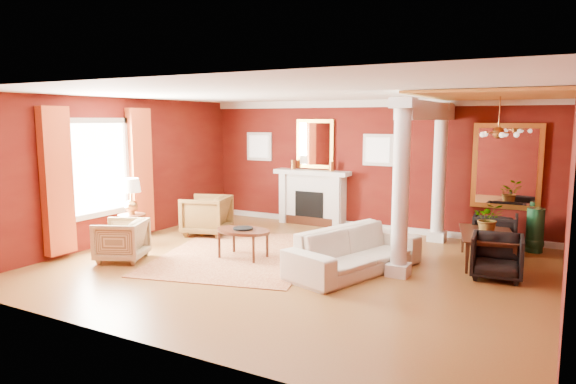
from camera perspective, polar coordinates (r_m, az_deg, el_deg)
The scene contains 27 objects.
ground at distance 8.81m, azimuth 0.79°, elevation -8.22°, with size 8.00×8.00×0.00m, color brown.
room_shell at distance 8.47m, azimuth 0.81°, elevation 5.00°, with size 8.04×7.04×2.92m.
fireplace at distance 12.14m, azimuth 2.70°, elevation -0.59°, with size 1.85×0.42×1.29m.
overmantel_mirror at distance 12.14m, azimuth 3.02°, elevation 5.36°, with size 0.95×0.07×1.15m.
flank_window_left at distance 12.90m, azimuth -3.20°, elevation 5.07°, with size 0.70×0.07×0.70m.
flank_window_right at distance 11.57m, azimuth 10.00°, elevation 4.62°, with size 0.70×0.07×0.70m.
left_window at distance 10.48m, azimuth -20.01°, elevation 1.85°, with size 0.21×2.55×2.60m.
column_front at distance 8.16m, azimuth 12.42°, elevation 0.53°, with size 0.36×0.36×2.80m.
column_back at distance 10.76m, azimuth 16.48°, elevation 2.17°, with size 0.36×0.36×2.80m.
header_beam at distance 9.64m, azimuth 15.35°, elevation 8.67°, with size 0.30×3.20×0.32m, color silver.
amber_ceiling at distance 9.30m, azimuth 22.20°, elevation 9.95°, with size 2.30×3.40×0.04m, color gold.
dining_mirror at distance 11.02m, azimuth 23.12°, elevation 2.63°, with size 1.30×0.07×1.70m.
chandelier at distance 9.34m, azimuth 22.33°, elevation 6.10°, with size 0.60×0.62×0.75m.
crown_trim at distance 11.63m, azimuth 8.93°, elevation 9.69°, with size 8.00×0.08×0.16m, color silver.
base_trim at distance 11.87m, azimuth 8.64°, elevation -3.74°, with size 8.00×0.08×0.12m, color silver.
rug at distance 9.57m, azimuth -5.33°, elevation -6.88°, with size 2.68×3.58×0.01m, color maroon.
sofa at distance 8.43m, azimuth 7.45°, elevation -5.68°, with size 2.43×0.71×0.95m, color beige.
armchair_leopard at distance 11.19m, azimuth -9.05°, elevation -2.34°, with size 0.91×0.85×0.94m, color black.
armchair_stripe at distance 9.51m, azimuth -18.04°, elevation -4.90°, with size 0.78×0.73×0.80m, color #C8B385.
coffee_table at distance 9.22m, azimuth -5.01°, elevation -4.45°, with size 1.04×1.04×0.52m.
coffee_book at distance 9.22m, azimuth -5.33°, elevation -3.52°, with size 0.15×0.02×0.20m, color black.
side_table at distance 10.50m, azimuth -17.03°, elevation -1.02°, with size 0.53×0.53×1.33m.
dining_table at distance 9.47m, azimuth 21.40°, elevation -4.95°, with size 1.54×0.54×0.86m, color black.
dining_chair_near at distance 8.68m, azimuth 22.22°, elevation -6.44°, with size 0.75×0.70×0.77m, color black.
dining_chair_far at distance 10.47m, azimuth 22.02°, elevation -3.96°, with size 0.77×0.72×0.79m, color black.
green_urn at distance 10.70m, azimuth 25.72°, elevation -4.28°, with size 0.35×0.35×0.84m.
potted_plant at distance 9.31m, azimuth 21.48°, elevation -1.18°, with size 0.48×0.53×0.41m, color #26591E.
Camera 1 is at (3.95, -7.47, 2.47)m, focal length 32.00 mm.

